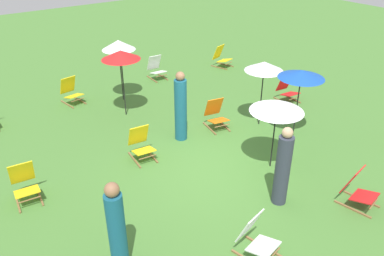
% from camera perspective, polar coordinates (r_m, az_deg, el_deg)
% --- Properties ---
extents(ground_plane, '(40.00, 40.00, 0.00)m').
position_cam_1_polar(ground_plane, '(9.17, 4.39, -5.69)').
color(ground_plane, '#477A33').
extents(deckchair_0, '(0.61, 0.84, 0.83)m').
position_cam_1_polar(deckchair_0, '(10.67, 3.56, 1.95)').
color(deckchair_0, olive).
rests_on(deckchair_0, ground).
extents(deckchair_1, '(0.55, 0.80, 0.83)m').
position_cam_1_polar(deckchair_1, '(8.69, -23.48, -7.54)').
color(deckchair_1, olive).
rests_on(deckchair_1, ground).
extents(deckchair_2, '(0.64, 0.85, 0.83)m').
position_cam_1_polar(deckchair_2, '(6.93, 9.42, -15.66)').
color(deckchair_2, olive).
rests_on(deckchair_2, ground).
extents(deckchair_3, '(0.50, 0.78, 0.83)m').
position_cam_1_polar(deckchair_3, '(14.12, -5.30, 8.76)').
color(deckchair_3, olive).
rests_on(deckchair_3, ground).
extents(deckchair_6, '(0.55, 0.81, 0.83)m').
position_cam_1_polar(deckchair_6, '(9.36, -7.52, -2.39)').
color(deckchair_6, olive).
rests_on(deckchair_6, ground).
extents(deckchair_7, '(0.53, 0.79, 0.83)m').
position_cam_1_polar(deckchair_7, '(12.63, 13.87, 5.56)').
color(deckchair_7, olive).
rests_on(deckchair_7, ground).
extents(deckchair_9, '(0.61, 0.84, 0.83)m').
position_cam_1_polar(deckchair_9, '(8.52, 23.27, -8.30)').
color(deckchair_9, olive).
rests_on(deckchair_9, ground).
extents(deckchair_10, '(0.67, 0.86, 0.83)m').
position_cam_1_polar(deckchair_10, '(15.29, 4.35, 10.39)').
color(deckchair_10, olive).
rests_on(deckchair_10, ground).
extents(deckchair_11, '(0.60, 0.83, 0.83)m').
position_cam_1_polar(deckchair_11, '(12.69, -17.43, 5.15)').
color(deckchair_11, olive).
rests_on(deckchair_11, ground).
extents(umbrella_0, '(1.20, 1.20, 1.71)m').
position_cam_1_polar(umbrella_0, '(8.58, 12.45, 3.23)').
color(umbrella_0, black).
rests_on(umbrella_0, ground).
extents(umbrella_1, '(1.09, 1.09, 1.96)m').
position_cam_1_polar(umbrella_1, '(10.97, -10.48, 10.54)').
color(umbrella_1, black).
rests_on(umbrella_1, ground).
extents(umbrella_2, '(1.03, 1.03, 1.84)m').
position_cam_1_polar(umbrella_2, '(10.44, 10.60, 8.93)').
color(umbrella_2, black).
rests_on(umbrella_2, ground).
extents(umbrella_3, '(1.17, 1.17, 1.84)m').
position_cam_1_polar(umbrella_3, '(10.05, 15.86, 7.65)').
color(umbrella_3, black).
rests_on(umbrella_3, ground).
extents(umbrella_4, '(1.01, 1.01, 1.94)m').
position_cam_1_polar(umbrella_4, '(12.03, -10.81, 11.94)').
color(umbrella_4, black).
rests_on(umbrella_4, ground).
extents(person_0, '(0.37, 0.37, 1.73)m').
position_cam_1_polar(person_0, '(7.84, 13.24, -5.81)').
color(person_0, '#333847').
rests_on(person_0, ground).
extents(person_1, '(0.36, 0.36, 1.73)m').
position_cam_1_polar(person_1, '(6.42, -11.05, -14.46)').
color(person_1, '#195972').
rests_on(person_1, ground).
extents(person_2, '(0.43, 0.43, 1.87)m').
position_cam_1_polar(person_2, '(9.85, -1.69, 2.96)').
color(person_2, '#195972').
rests_on(person_2, ground).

